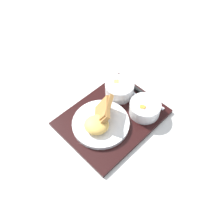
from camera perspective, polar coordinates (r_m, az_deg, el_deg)
name	(u,v)px	position (r m, az deg, el deg)	size (l,w,h in m)	color
ground_plane	(112,119)	(0.94, 0.00, -1.63)	(4.00, 4.00, 0.00)	silver
serving_tray	(112,118)	(0.93, 0.00, -1.37)	(0.40, 0.32, 0.02)	black
bowl_salad	(145,108)	(0.93, 7.91, 1.04)	(0.12, 0.12, 0.06)	white
bowl_soup	(120,89)	(0.98, 1.82, 5.67)	(0.12, 0.12, 0.06)	white
plate_main	(100,121)	(0.89, -2.80, -2.26)	(0.22, 0.22, 0.09)	white
knife	(140,92)	(1.01, 6.86, 4.72)	(0.02, 0.18, 0.01)	silver
spoon	(136,96)	(0.99, 5.90, 3.89)	(0.03, 0.17, 0.01)	silver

